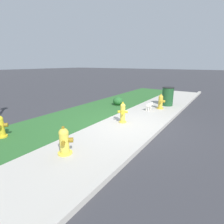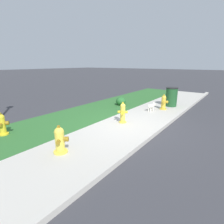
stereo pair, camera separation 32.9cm
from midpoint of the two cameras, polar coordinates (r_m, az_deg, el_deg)
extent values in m
plane|color=#38383D|center=(6.15, 6.35, -4.42)|extent=(120.00, 120.00, 0.00)
cube|color=#BCB7AD|center=(6.15, 6.35, -4.37)|extent=(18.00, 2.05, 0.01)
cube|color=#2D662D|center=(7.48, -8.68, -0.82)|extent=(18.00, 2.45, 0.01)
cube|color=#BCB7AD|center=(5.70, 16.04, -5.99)|extent=(18.00, 0.16, 0.12)
cylinder|color=yellow|center=(6.41, 4.95, -3.31)|extent=(0.28, 0.28, 0.05)
cylinder|color=yellow|center=(6.31, 5.01, -0.60)|extent=(0.18, 0.18, 0.58)
sphere|color=yellow|center=(6.24, 5.08, 1.96)|extent=(0.19, 0.19, 0.19)
cube|color=yellow|center=(6.21, 5.10, 2.95)|extent=(0.08, 0.08, 0.06)
cylinder|color=yellow|center=(6.29, 6.25, -0.04)|extent=(0.12, 0.12, 0.09)
cylinder|color=yellow|center=(6.30, 3.81, 0.05)|extent=(0.12, 0.12, 0.09)
cylinder|color=yellow|center=(6.16, 4.96, -0.34)|extent=(0.15, 0.15, 0.12)
cylinder|color=gold|center=(8.59, 17.37, 0.95)|extent=(0.32, 0.32, 0.05)
cylinder|color=gold|center=(8.53, 17.53, 2.77)|extent=(0.20, 0.20, 0.51)
sphere|color=gold|center=(8.48, 17.67, 4.45)|extent=(0.21, 0.21, 0.21)
cube|color=#B29323|center=(8.46, 17.74, 5.27)|extent=(0.07, 0.07, 0.06)
cylinder|color=#B29323|center=(8.66, 17.46, 3.38)|extent=(0.12, 0.12, 0.09)
cylinder|color=#B29323|center=(8.37, 17.66, 2.96)|extent=(0.12, 0.12, 0.09)
cylinder|color=#B29323|center=(8.53, 18.57, 3.11)|extent=(0.15, 0.14, 0.12)
cylinder|color=yellow|center=(4.48, -14.34, -12.47)|extent=(0.34, 0.34, 0.05)
cylinder|color=yellow|center=(4.37, -14.58, -9.33)|extent=(0.22, 0.22, 0.49)
sphere|color=yellow|center=(4.27, -14.81, -6.34)|extent=(0.23, 0.23, 0.23)
cube|color=olive|center=(4.22, -14.93, -4.68)|extent=(0.08, 0.08, 0.06)
cylinder|color=olive|center=(4.48, -14.29, -7.82)|extent=(0.13, 0.13, 0.09)
cylinder|color=olive|center=(4.20, -15.01, -9.49)|extent=(0.13, 0.13, 0.09)
cylinder|color=olive|center=(4.31, -12.52, -8.64)|extent=(0.16, 0.15, 0.12)
cylinder|color=yellow|center=(6.20, -30.56, -6.21)|extent=(0.28, 0.28, 0.05)
cylinder|color=yellow|center=(6.11, -30.92, -3.77)|extent=(0.18, 0.18, 0.51)
sphere|color=yellow|center=(6.04, -31.25, -1.50)|extent=(0.19, 0.19, 0.19)
cube|color=olive|center=(6.01, -31.40, -0.48)|extent=(0.08, 0.08, 0.06)
cylinder|color=olive|center=(6.21, -30.66, -2.84)|extent=(0.13, 0.13, 0.09)
cylinder|color=olive|center=(5.97, -31.34, -3.64)|extent=(0.13, 0.13, 0.09)
cylinder|color=olive|center=(6.05, -29.73, -3.17)|extent=(0.15, 0.16, 0.12)
ellipsoid|color=silver|center=(8.06, 13.79, 1.92)|extent=(0.37, 0.25, 0.18)
sphere|color=silver|center=(8.22, 14.66, 2.35)|extent=(0.14, 0.14, 0.14)
sphere|color=black|center=(8.28, 14.92, 2.37)|extent=(0.03, 0.03, 0.03)
cone|color=silver|center=(8.23, 14.50, 3.04)|extent=(0.06, 0.06, 0.06)
cone|color=silver|center=(8.19, 14.95, 2.94)|extent=(0.06, 0.06, 0.06)
cylinder|color=silver|center=(8.22, 13.88, 0.95)|extent=(0.05, 0.05, 0.16)
cylinder|color=silver|center=(8.16, 14.44, 0.82)|extent=(0.05, 0.05, 0.16)
cylinder|color=silver|center=(8.04, 12.98, 0.70)|extent=(0.05, 0.05, 0.16)
cylinder|color=silver|center=(7.99, 13.55, 0.56)|extent=(0.05, 0.05, 0.16)
cylinder|color=silver|center=(7.90, 13.03, 2.09)|extent=(0.04, 0.04, 0.10)
cylinder|color=#1E5128|center=(9.28, 19.79, 4.52)|extent=(0.55, 0.55, 0.91)
cylinder|color=black|center=(9.21, 20.06, 7.39)|extent=(0.58, 0.58, 0.03)
ellipsoid|color=#28662D|center=(9.03, 3.94, 3.57)|extent=(0.51, 0.51, 0.43)
camera|label=1|loc=(0.16, -88.51, 0.42)|focal=28.00mm
camera|label=2|loc=(0.16, 91.49, -0.42)|focal=28.00mm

